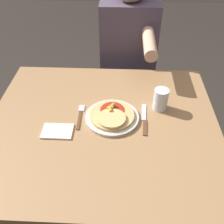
{
  "coord_description": "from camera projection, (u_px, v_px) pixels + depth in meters",
  "views": [
    {
      "loc": [
        0.09,
        -0.88,
        1.58
      ],
      "look_at": [
        0.04,
        0.04,
        0.78
      ],
      "focal_mm": 42.0,
      "sensor_mm": 36.0,
      "label": 1
    }
  ],
  "objects": [
    {
      "name": "ground_plane",
      "position": [
        105.0,
        206.0,
        1.7
      ],
      "size": [
        8.0,
        8.0,
        0.0
      ],
      "primitive_type": "plane",
      "color": "#2D2823"
    },
    {
      "name": "dining_table",
      "position": [
        103.0,
        139.0,
        1.29
      ],
      "size": [
        1.08,
        0.96,
        0.74
      ],
      "color": "#9E754C",
      "rests_on": "ground_plane"
    },
    {
      "name": "plate",
      "position": [
        112.0,
        117.0,
        1.24
      ],
      "size": [
        0.26,
        0.26,
        0.01
      ],
      "color": "beige",
      "rests_on": "dining_table"
    },
    {
      "name": "pizza",
      "position": [
        112.0,
        115.0,
        1.22
      ],
      "size": [
        0.21,
        0.21,
        0.04
      ],
      "color": "tan",
      "rests_on": "plate"
    },
    {
      "name": "fork",
      "position": [
        80.0,
        115.0,
        1.26
      ],
      "size": [
        0.03,
        0.18,
        0.0
      ],
      "color": "brown",
      "rests_on": "dining_table"
    },
    {
      "name": "knife",
      "position": [
        144.0,
        119.0,
        1.23
      ],
      "size": [
        0.03,
        0.22,
        0.0
      ],
      "color": "brown",
      "rests_on": "dining_table"
    },
    {
      "name": "drinking_glass",
      "position": [
        161.0,
        99.0,
        1.26
      ],
      "size": [
        0.07,
        0.07,
        0.11
      ],
      "color": "silver",
      "rests_on": "dining_table"
    },
    {
      "name": "napkin",
      "position": [
        57.0,
        131.0,
        1.17
      ],
      "size": [
        0.14,
        0.1,
        0.01
      ],
      "color": "silver",
      "rests_on": "dining_table"
    },
    {
      "name": "person_diner",
      "position": [
        129.0,
        53.0,
        1.76
      ],
      "size": [
        0.36,
        0.52,
        1.24
      ],
      "color": "#2D2D38",
      "rests_on": "ground_plane"
    }
  ]
}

